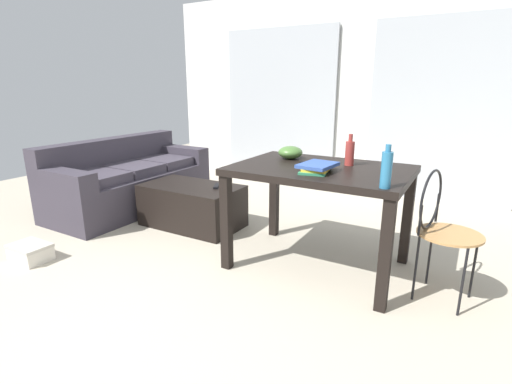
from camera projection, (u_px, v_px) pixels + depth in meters
The scene contains 14 objects.
ground_plane at pixel (271, 246), 3.34m from camera, with size 9.11×9.11×0.00m, color #B2A893.
wall_back at pixel (355, 92), 4.91m from camera, with size 5.49×0.10×2.56m, color silver.
curtains at pixel (352, 110), 4.89m from camera, with size 3.75×0.03×2.11m.
couch at pixel (129, 181), 4.35m from camera, with size 0.82×1.85×0.78m.
coffee_table at pixel (192, 206), 3.79m from camera, with size 0.97×0.55×0.42m.
craft_table at pixel (320, 181), 2.82m from camera, with size 1.26×0.88×0.78m.
wire_chair at pixel (440, 221), 2.43m from camera, with size 0.40×0.42×0.85m.
bottle_near at pixel (350, 153), 2.83m from camera, with size 0.07×0.07×0.23m.
bottle_far at pixel (386, 169), 2.19m from camera, with size 0.06×0.06×0.26m.
bowl at pixel (290, 152), 3.10m from camera, with size 0.20×0.20×0.10m, color #477033.
book_stack at pixel (317, 167), 2.64m from camera, with size 0.26×0.32×0.06m.
tv_remote_on_table at pixel (310, 162), 2.94m from camera, with size 0.05×0.19×0.02m, color black.
tv_remote_primary at pixel (217, 186), 3.67m from camera, with size 0.05×0.17×0.02m, color black.
shoebox at pixel (30, 252), 3.06m from camera, with size 0.32×0.23×0.14m.
Camera 1 is at (1.43, -1.24, 1.37)m, focal length 26.77 mm.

